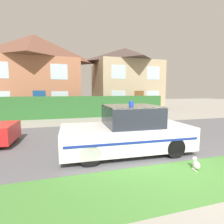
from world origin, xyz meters
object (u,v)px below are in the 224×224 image
police_car (127,131)px  house_left (35,73)px  cat (196,164)px  house_right (125,79)px

police_car → house_left: house_left is taller
police_car → cat: size_ratio=13.27×
police_car → cat: bearing=129.4°
cat → house_left: (-5.61, 15.23, 3.68)m
house_right → house_left: bearing=-178.9°
police_car → house_right: (5.05, 13.73, 2.79)m
police_car → house_left: (-4.36, 13.55, 3.10)m
cat → house_right: house_right is taller
police_car → cat: (1.25, -1.68, -0.58)m
police_car → house_left: 14.57m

